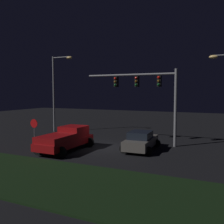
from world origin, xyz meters
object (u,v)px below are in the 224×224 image
(pickup_truck, at_px, (67,138))
(car_sedan, at_px, (141,141))
(traffic_signal_gantry, at_px, (147,88))
(street_lamp_left, at_px, (57,85))
(stop_sign, at_px, (34,127))

(pickup_truck, relative_size, car_sedan, 1.21)
(car_sedan, height_order, traffic_signal_gantry, traffic_signal_gantry)
(car_sedan, height_order, street_lamp_left, street_lamp_left)
(traffic_signal_gantry, height_order, stop_sign, traffic_signal_gantry)
(street_lamp_left, bearing_deg, traffic_signal_gantry, -11.69)
(car_sedan, distance_m, street_lamp_left, 13.38)
(pickup_truck, bearing_deg, traffic_signal_gantry, -45.13)
(pickup_truck, xyz_separation_m, traffic_signal_gantry, (4.99, 4.98, 3.90))
(traffic_signal_gantry, xyz_separation_m, stop_sign, (-8.84, -4.31, -3.34))
(pickup_truck, bearing_deg, stop_sign, 79.97)
(traffic_signal_gantry, relative_size, stop_sign, 3.73)
(pickup_truck, bearing_deg, street_lamp_left, 40.75)
(pickup_truck, height_order, traffic_signal_gantry, traffic_signal_gantry)
(stop_sign, bearing_deg, pickup_truck, -9.94)
(car_sedan, xyz_separation_m, stop_sign, (-9.12, -1.85, 0.82))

